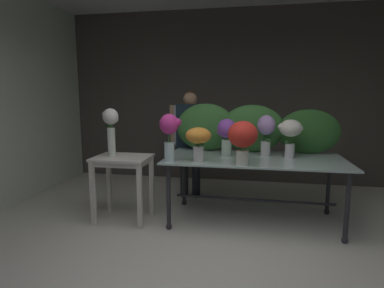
{
  "coord_description": "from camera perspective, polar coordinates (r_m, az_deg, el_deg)",
  "views": [
    {
      "loc": [
        0.36,
        -2.24,
        1.53
      ],
      "look_at": [
        -0.32,
        1.34,
        0.96
      ],
      "focal_mm": 29.73,
      "sensor_mm": 36.0,
      "label": 1
    }
  ],
  "objects": [
    {
      "name": "side_table_white",
      "position": [
        3.92,
        -12.34,
        -3.98
      ],
      "size": [
        0.66,
        0.52,
        0.79
      ],
      "color": "silver",
      "rests_on": "ground"
    },
    {
      "name": "vase_lilac_peonies",
      "position": [
        3.93,
        13.13,
        2.26
      ],
      "size": [
        0.21,
        0.21,
        0.5
      ],
      "color": "silver",
      "rests_on": "display_table_glass"
    },
    {
      "name": "florist",
      "position": [
        4.65,
        -0.35,
        1.97
      ],
      "size": [
        0.61,
        0.24,
        1.57
      ],
      "color": "#232328",
      "rests_on": "ground"
    },
    {
      "name": "vase_magenta_ranunculus",
      "position": [
        3.52,
        -4.08,
        2.23
      ],
      "size": [
        0.25,
        0.21,
        0.53
      ],
      "color": "silver",
      "rests_on": "display_table_glass"
    },
    {
      "name": "wall_back",
      "position": [
        5.67,
        7.18,
        8.37
      ],
      "size": [
        5.91,
        0.12,
        2.96
      ],
      "primitive_type": "cube",
      "color": "#4C4742",
      "rests_on": "ground"
    },
    {
      "name": "vase_ivory_anemones",
      "position": [
        3.88,
        17.27,
        2.03
      ],
      "size": [
        0.29,
        0.26,
        0.45
      ],
      "color": "silver",
      "rests_on": "display_table_glass"
    },
    {
      "name": "vase_sunset_tulips",
      "position": [
        3.53,
        1.12,
        0.87
      ],
      "size": [
        0.29,
        0.29,
        0.38
      ],
      "color": "silver",
      "rests_on": "display_table_glass"
    },
    {
      "name": "vase_violet_roses",
      "position": [
        3.83,
        6.26,
        1.84
      ],
      "size": [
        0.26,
        0.23,
        0.45
      ],
      "color": "silver",
      "rests_on": "display_table_glass"
    },
    {
      "name": "display_table_glass",
      "position": [
        3.85,
        11.08,
        -3.92
      ],
      "size": [
        2.09,
        1.03,
        0.79
      ],
      "color": "silver",
      "rests_on": "ground"
    },
    {
      "name": "foliage_backdrop",
      "position": [
        4.18,
        9.91,
        2.72
      ],
      "size": [
        2.08,
        0.3,
        0.62
      ],
      "color": "#387033",
      "rests_on": "display_table_glass"
    },
    {
      "name": "wall_left",
      "position": [
        5.16,
        -29.51,
        7.25
      ],
      "size": [
        0.12,
        3.54,
        2.96
      ],
      "primitive_type": "cube",
      "color": "silver",
      "rests_on": "ground"
    },
    {
      "name": "vase_scarlet_dahlias",
      "position": [
        3.37,
        9.03,
        1.18
      ],
      "size": [
        0.31,
        0.31,
        0.47
      ],
      "color": "silver",
      "rests_on": "display_table_glass"
    },
    {
      "name": "ground_plane",
      "position": [
        4.25,
        5.28,
        -12.21
      ],
      "size": [
        7.68,
        7.68,
        0.0
      ],
      "primitive_type": "plane",
      "color": "silver"
    },
    {
      "name": "vase_white_roses_tall",
      "position": [
        3.9,
        -14.35,
        3.07
      ],
      "size": [
        0.19,
        0.18,
        0.57
      ],
      "color": "silver",
      "rests_on": "side_table_white"
    }
  ]
}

